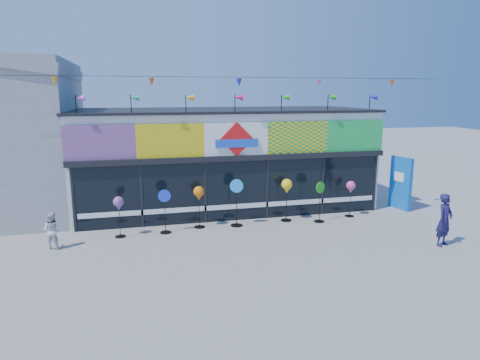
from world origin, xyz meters
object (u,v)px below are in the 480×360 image
object	(u,v)px
spinner_0	(119,205)
spinner_3	(237,201)
spinner_2	(199,195)
blue_sign	(401,183)
adult_man	(445,220)
child	(52,230)
spinner_6	(351,188)
spinner_5	(320,201)
spinner_1	(165,210)
spinner_4	(287,187)

from	to	relation	value
spinner_0	spinner_3	distance (m)	4.11
spinner_2	blue_sign	bearing A→B (deg)	3.48
blue_sign	adult_man	distance (m)	4.40
blue_sign	child	bearing A→B (deg)	175.55
spinner_3	adult_man	distance (m)	6.89
blue_sign	spinner_2	size ratio (longest dim) A/B	1.43
spinner_6	child	world-z (taller)	spinner_6
spinner_0	spinner_5	distance (m)	7.24
spinner_2	spinner_5	world-z (taller)	spinner_5
spinner_1	spinner_2	size ratio (longest dim) A/B	1.01
spinner_0	spinner_6	distance (m)	8.69
spinner_1	adult_man	distance (m)	9.12
spinner_4	spinner_5	world-z (taller)	spinner_4
spinner_2	child	xyz separation A→B (m)	(-4.75, -1.00, -0.63)
spinner_6	adult_man	xyz separation A→B (m)	(1.31, -3.67, -0.30)
spinner_2	spinner_4	size ratio (longest dim) A/B	0.94
spinner_0	child	bearing A→B (deg)	-162.81
adult_man	child	size ratio (longest dim) A/B	1.44
spinner_1	spinner_6	xyz separation A→B (m)	(7.16, 0.29, 0.33)
spinner_0	spinner_2	size ratio (longest dim) A/B	0.92
blue_sign	spinner_5	world-z (taller)	blue_sign
child	spinner_4	bearing A→B (deg)	-152.24
spinner_5	child	distance (m)	9.25
spinner_0	adult_man	world-z (taller)	adult_man
spinner_0	spinner_5	bearing A→B (deg)	-0.20
spinner_1	spinner_5	bearing A→B (deg)	-0.87
spinner_5	spinner_1	bearing A→B (deg)	179.13
spinner_1	child	xyz separation A→B (m)	(-3.51, -0.68, -0.23)
blue_sign	spinner_1	world-z (taller)	blue_sign
blue_sign	spinner_3	xyz separation A→B (m)	(-7.15, -0.66, -0.18)
spinner_1	spinner_3	distance (m)	2.59
adult_man	spinner_6	bearing A→B (deg)	86.55
blue_sign	spinner_3	world-z (taller)	blue_sign
spinner_5	spinner_6	bearing A→B (deg)	14.74
spinner_2	spinner_3	distance (m)	1.39
spinner_1	spinner_4	xyz separation A→B (m)	(4.55, 0.34, 0.48)
blue_sign	spinner_3	size ratio (longest dim) A/B	1.26
spinner_0	spinner_1	world-z (taller)	spinner_1
blue_sign	spinner_6	distance (m)	2.62
spinner_0	spinner_6	world-z (taller)	spinner_6
spinner_1	spinner_6	size ratio (longest dim) A/B	1.08
spinner_1	spinner_5	xyz separation A→B (m)	(5.71, -0.09, 0.00)
spinner_1	spinner_3	bearing A→B (deg)	3.99
adult_man	spinner_5	bearing A→B (deg)	106.93
spinner_0	spinner_1	size ratio (longest dim) A/B	0.91
spinner_3	spinner_4	bearing A→B (deg)	4.77
spinner_6	spinner_3	bearing A→B (deg)	-178.57
spinner_6	adult_man	size ratio (longest dim) A/B	0.85
blue_sign	spinner_4	world-z (taller)	blue_sign
spinner_2	child	size ratio (longest dim) A/B	1.30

